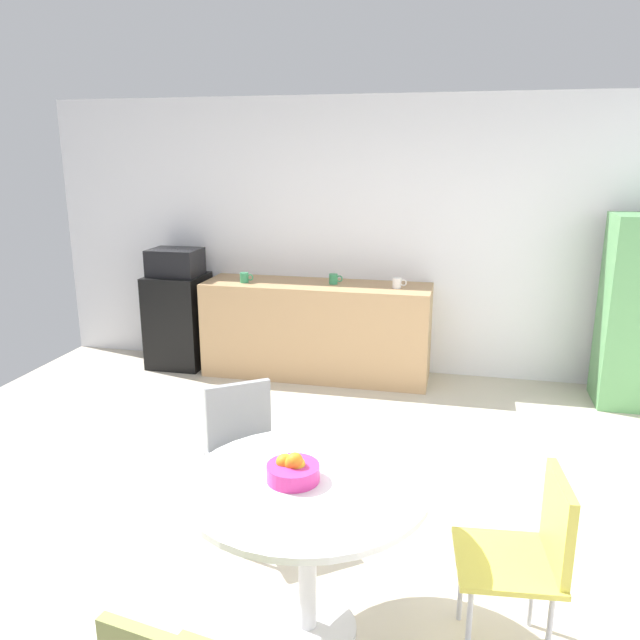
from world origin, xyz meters
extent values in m
plane|color=beige|center=(0.00, 0.00, 0.00)|extent=(6.00, 6.00, 0.00)
cube|color=silver|center=(0.00, 3.00, 1.30)|extent=(6.00, 0.10, 2.60)
cube|color=tan|center=(-0.24, 2.65, 0.45)|extent=(2.14, 0.60, 0.90)
cube|color=black|center=(-1.66, 2.65, 0.46)|extent=(0.54, 0.54, 0.92)
cube|color=black|center=(-1.66, 2.65, 1.05)|extent=(0.48, 0.38, 0.26)
cylinder|color=silver|center=(0.49, -0.65, 0.01)|extent=(0.44, 0.44, 0.03)
cylinder|color=silver|center=(0.49, -0.65, 0.39)|extent=(0.08, 0.08, 0.72)
cylinder|color=white|center=(0.49, -0.65, 0.74)|extent=(1.05, 1.05, 0.03)
cylinder|color=silver|center=(1.19, -0.74, 0.21)|extent=(0.02, 0.02, 0.42)
cylinder|color=silver|center=(1.16, -0.42, 0.21)|extent=(0.02, 0.02, 0.42)
cylinder|color=silver|center=(1.50, -0.70, 0.21)|extent=(0.02, 0.02, 0.42)
cylinder|color=silver|center=(1.47, -0.39, 0.21)|extent=(0.02, 0.02, 0.42)
cube|color=#D8CC4C|center=(1.33, -0.56, 0.44)|extent=(0.46, 0.46, 0.03)
cube|color=#D8CC4C|center=(1.52, -0.54, 0.64)|extent=(0.08, 0.38, 0.38)
cylinder|color=silver|center=(0.21, 0.00, 0.21)|extent=(0.02, 0.02, 0.42)
cylinder|color=silver|center=(-0.04, -0.19, 0.21)|extent=(0.02, 0.02, 0.42)
cylinder|color=silver|center=(0.03, 0.25, 0.21)|extent=(0.02, 0.02, 0.42)
cylinder|color=silver|center=(-0.23, 0.06, 0.21)|extent=(0.02, 0.02, 0.42)
cube|color=gray|center=(-0.01, 0.03, 0.44)|extent=(0.59, 0.59, 0.03)
cube|color=gray|center=(-0.12, 0.18, 0.64)|extent=(0.33, 0.26, 0.38)
cylinder|color=#D8338C|center=(0.43, -0.65, 0.79)|extent=(0.23, 0.23, 0.07)
sphere|color=orange|center=(0.42, -0.65, 0.83)|extent=(0.07, 0.07, 0.07)
sphere|color=yellow|center=(0.45, -0.65, 0.83)|extent=(0.07, 0.07, 0.07)
sphere|color=orange|center=(0.39, -0.64, 0.83)|extent=(0.07, 0.07, 0.07)
sphere|color=yellow|center=(0.39, -0.64, 0.83)|extent=(0.07, 0.07, 0.07)
sphere|color=orange|center=(0.44, -0.66, 0.85)|extent=(0.07, 0.07, 0.07)
cylinder|color=#338C59|center=(-0.92, 2.55, 0.95)|extent=(0.08, 0.08, 0.09)
torus|color=#338C59|center=(-0.86, 2.55, 0.95)|extent=(0.06, 0.01, 0.06)
cylinder|color=white|center=(0.51, 2.62, 0.95)|extent=(0.08, 0.08, 0.09)
torus|color=white|center=(0.57, 2.62, 0.95)|extent=(0.06, 0.01, 0.06)
cylinder|color=#338C59|center=(-0.08, 2.68, 0.95)|extent=(0.08, 0.08, 0.09)
torus|color=#338C59|center=(-0.03, 2.68, 0.95)|extent=(0.06, 0.01, 0.06)
camera|label=1|loc=(1.08, -2.96, 2.10)|focal=35.26mm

